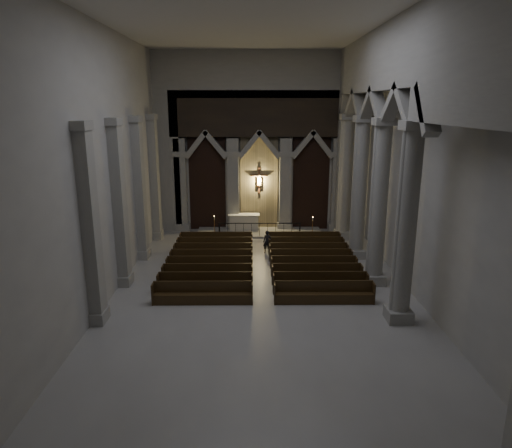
# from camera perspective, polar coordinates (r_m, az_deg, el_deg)

# --- Properties ---
(room) EXTENTS (24.00, 24.10, 12.00)m
(room) POSITION_cam_1_polar(r_m,az_deg,el_deg) (19.61, 0.96, 11.82)
(room) COLOR #A19E98
(room) RESTS_ON ground
(sanctuary_wall) EXTENTS (14.00, 0.77, 12.00)m
(sanctuary_wall) POSITION_cam_1_polar(r_m,az_deg,el_deg) (31.18, 0.41, 11.08)
(sanctuary_wall) COLOR #99978F
(sanctuary_wall) RESTS_ON ground
(right_arcade) EXTENTS (1.00, 24.00, 12.00)m
(right_arcade) POSITION_cam_1_polar(r_m,az_deg,el_deg) (21.77, 15.85, 12.16)
(right_arcade) COLOR #99978F
(right_arcade) RESTS_ON ground
(left_pilasters) EXTENTS (0.60, 13.00, 8.03)m
(left_pilasters) POSITION_cam_1_polar(r_m,az_deg,el_deg) (24.37, -15.39, 3.10)
(left_pilasters) COLOR #99978F
(left_pilasters) RESTS_ON ground
(sanctuary_step) EXTENTS (8.50, 2.60, 0.15)m
(sanctuary_step) POSITION_cam_1_polar(r_m,az_deg,el_deg) (31.36, 0.42, -1.05)
(sanctuary_step) COLOR #99978F
(sanctuary_step) RESTS_ON ground
(altar) EXTENTS (2.14, 0.86, 1.08)m
(altar) POSITION_cam_1_polar(r_m,az_deg,el_deg) (31.71, -1.51, 0.29)
(altar) COLOR beige
(altar) RESTS_ON sanctuary_step
(altar_rail) EXTENTS (5.42, 0.09, 1.07)m
(altar_rail) POSITION_cam_1_polar(r_m,az_deg,el_deg) (30.11, 0.45, -0.47)
(altar_rail) COLOR black
(altar_rail) RESTS_ON ground
(candle_stand_left) EXTENTS (0.24, 0.24, 1.43)m
(candle_stand_left) POSITION_cam_1_polar(r_m,az_deg,el_deg) (30.63, -5.19, -0.88)
(candle_stand_left) COLOR olive
(candle_stand_left) RESTS_ON ground
(candle_stand_right) EXTENTS (0.25, 0.25, 1.49)m
(candle_stand_right) POSITION_cam_1_polar(r_m,az_deg,el_deg) (30.20, 7.04, -1.13)
(candle_stand_right) COLOR olive
(candle_stand_right) RESTS_ON ground
(pews) EXTENTS (9.86, 8.58, 0.99)m
(pews) POSITION_cam_1_polar(r_m,az_deg,el_deg) (24.31, 0.70, -5.17)
(pews) COLOR black
(pews) RESTS_ON ground
(worshipper) EXTENTS (0.54, 0.39, 1.37)m
(worshipper) POSITION_cam_1_polar(r_m,az_deg,el_deg) (27.10, 1.42, -2.26)
(worshipper) COLOR black
(worshipper) RESTS_ON ground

